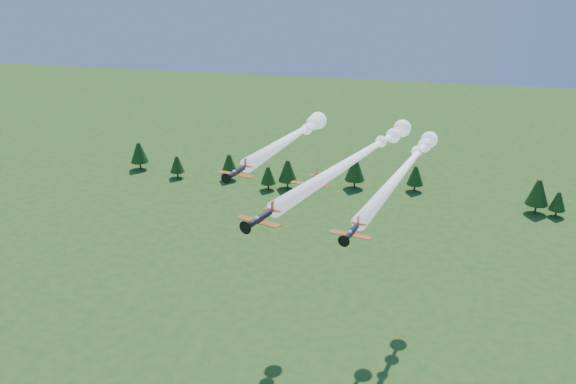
% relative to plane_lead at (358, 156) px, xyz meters
% --- Properties ---
extents(plane_lead, '(22.81, 56.99, 3.70)m').
position_rel_plane_lead_xyz_m(plane_lead, '(0.00, 0.00, 0.00)').
color(plane_lead, black).
rests_on(plane_lead, ground).
extents(plane_left, '(12.90, 40.65, 3.70)m').
position_rel_plane_lead_xyz_m(plane_left, '(-13.24, 5.62, 1.58)').
color(plane_left, black).
rests_on(plane_left, ground).
extents(plane_right, '(16.17, 58.26, 3.70)m').
position_rel_plane_lead_xyz_m(plane_right, '(8.57, 8.36, -4.32)').
color(plane_right, black).
rests_on(plane_right, ground).
extents(plane_slot, '(6.63, 7.23, 2.31)m').
position_rel_plane_lead_xyz_m(plane_slot, '(-6.56, -13.03, -0.80)').
color(plane_slot, black).
rests_on(plane_slot, ground).
extents(treeline, '(171.17, 18.19, 11.13)m').
position_rel_plane_lead_xyz_m(treeline, '(-11.25, 90.97, -37.30)').
color(treeline, '#382314').
rests_on(treeline, ground).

